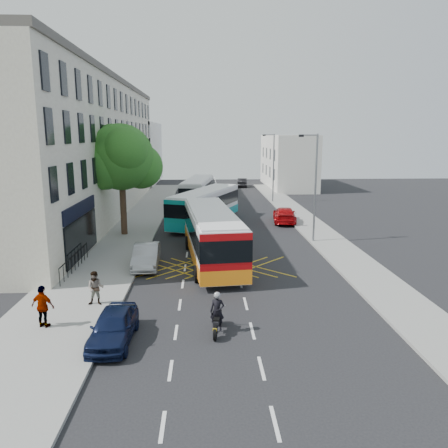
{
  "coord_description": "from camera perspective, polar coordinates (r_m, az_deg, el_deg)",
  "views": [
    {
      "loc": [
        -1.96,
        -19.98,
        8.1
      ],
      "look_at": [
        -0.67,
        8.65,
        2.2
      ],
      "focal_mm": 35.0,
      "sensor_mm": 36.0,
      "label": 1
    }
  ],
  "objects": [
    {
      "name": "pavement_right",
      "position": [
        37.11,
        12.25,
        -1.12
      ],
      "size": [
        3.0,
        70.0,
        0.15
      ],
      "primitive_type": "cube",
      "color": "gray",
      "rests_on": "ground"
    },
    {
      "name": "parked_car_silver",
      "position": [
        27.51,
        -10.12,
        -4.12
      ],
      "size": [
        1.7,
        4.41,
        1.43
      ],
      "primitive_type": "imported",
      "rotation": [
        0.0,
        0.0,
        0.04
      ],
      "color": "#9A9DA1",
      "rests_on": "ground"
    },
    {
      "name": "parked_car_blue",
      "position": [
        18.21,
        -14.25,
        -12.84
      ],
      "size": [
        1.67,
        3.93,
        1.33
      ],
      "primitive_type": "imported",
      "rotation": [
        0.0,
        0.0,
        -0.03
      ],
      "color": "#0C1533",
      "rests_on": "ground"
    },
    {
      "name": "pedestrian_far",
      "position": [
        19.99,
        -22.57,
        -9.92
      ],
      "size": [
        1.15,
        0.74,
        1.81
      ],
      "primitive_type": "imported",
      "rotation": [
        0.0,
        0.0,
        2.84
      ],
      "color": "gray",
      "rests_on": "pavement_left"
    },
    {
      "name": "lamp_far",
      "position": [
        52.73,
        6.38,
        7.77
      ],
      "size": [
        1.45,
        0.15,
        8.0
      ],
      "color": "slate",
      "rests_on": "pavement_right"
    },
    {
      "name": "pavement_left",
      "position": [
        36.48,
        -12.85,
        -1.37
      ],
      "size": [
        5.0,
        70.0,
        0.15
      ],
      "primitive_type": "cube",
      "color": "gray",
      "rests_on": "ground"
    },
    {
      "name": "railings",
      "position": [
        27.45,
        -18.93,
        -4.61
      ],
      "size": [
        0.08,
        5.6,
        1.14
      ],
      "primitive_type": null,
      "color": "black",
      "rests_on": "pavement_left"
    },
    {
      "name": "bus_near",
      "position": [
        28.06,
        -1.58,
        -1.43
      ],
      "size": [
        4.0,
        12.11,
        3.34
      ],
      "rotation": [
        0.0,
        0.0,
        0.11
      ],
      "color": "silver",
      "rests_on": "ground"
    },
    {
      "name": "terrace_far",
      "position": [
        76.0,
        -11.85,
        9.05
      ],
      "size": [
        8.0,
        20.0,
        10.0
      ],
      "primitive_type": "cube",
      "color": "silver",
      "rests_on": "ground"
    },
    {
      "name": "red_hatchback",
      "position": [
        41.13,
        7.91,
        1.18
      ],
      "size": [
        2.63,
        5.18,
        1.44
      ],
      "primitive_type": "imported",
      "rotation": [
        0.0,
        0.0,
        3.01
      ],
      "color": "#AD070B",
      "rests_on": "ground"
    },
    {
      "name": "pedestrian_near",
      "position": [
        21.7,
        -16.42,
        -8.04
      ],
      "size": [
        0.8,
        0.63,
        1.64
      ],
      "primitive_type": "imported",
      "rotation": [
        0.0,
        0.0,
        -0.01
      ],
      "color": "gray",
      "rests_on": "pavement_left"
    },
    {
      "name": "bus_mid",
      "position": [
        39.84,
        -2.48,
        2.32
      ],
      "size": [
        6.72,
        11.33,
        3.15
      ],
      "rotation": [
        0.0,
        0.0,
        -0.4
      ],
      "color": "silver",
      "rests_on": "ground"
    },
    {
      "name": "ground",
      "position": [
        21.65,
        2.84,
        -10.35
      ],
      "size": [
        120.0,
        120.0,
        0.0
      ],
      "primitive_type": "plane",
      "color": "black",
      "rests_on": "ground"
    },
    {
      "name": "motorbike",
      "position": [
        18.38,
        -0.88,
        -11.62
      ],
      "size": [
        0.69,
        2.01,
        1.79
      ],
      "rotation": [
        0.0,
        0.0,
        -0.15
      ],
      "color": "black",
      "rests_on": "ground"
    },
    {
      "name": "bus_far",
      "position": [
        51.2,
        -3.44,
        4.32
      ],
      "size": [
        3.96,
        11.1,
        3.05
      ],
      "rotation": [
        0.0,
        0.0,
        -0.14
      ],
      "color": "silver",
      "rests_on": "ground"
    },
    {
      "name": "distant_car_dark",
      "position": [
        69.05,
        2.4,
        5.45
      ],
      "size": [
        1.82,
        4.23,
        1.35
      ],
      "primitive_type": "imported",
      "rotation": [
        0.0,
        0.0,
        3.04
      ],
      "color": "black",
      "rests_on": "ground"
    },
    {
      "name": "lamp_near",
      "position": [
        33.18,
        11.71,
        5.37
      ],
      "size": [
        1.45,
        0.15,
        8.0
      ],
      "color": "slate",
      "rests_on": "pavement_right"
    },
    {
      "name": "distant_car_grey",
      "position": [
        63.2,
        -3.5,
        4.83
      ],
      "size": [
        2.32,
        4.69,
        1.28
      ],
      "primitive_type": "imported",
      "rotation": [
        0.0,
        0.0,
        0.04
      ],
      "color": "#3A3C41",
      "rests_on": "ground"
    },
    {
      "name": "building_right",
      "position": [
        69.32,
        8.28,
        8.12
      ],
      "size": [
        6.0,
        18.0,
        8.0
      ],
      "primitive_type": "cube",
      "color": "silver",
      "rests_on": "ground"
    },
    {
      "name": "street_tree",
      "position": [
        35.6,
        -13.33,
        8.41
      ],
      "size": [
        6.3,
        5.7,
        8.8
      ],
      "color": "#382619",
      "rests_on": "pavement_left"
    },
    {
      "name": "terrace_main",
      "position": [
        46.09,
        -17.98,
        9.4
      ],
      "size": [
        8.3,
        45.0,
        13.5
      ],
      "color": "beige",
      "rests_on": "ground"
    }
  ]
}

